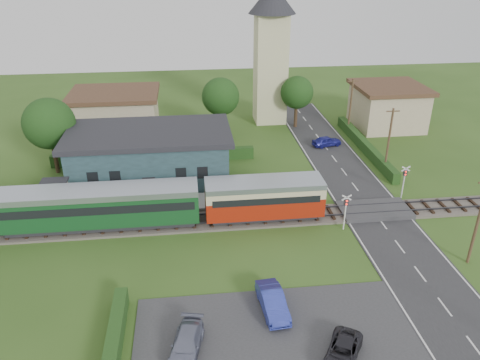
{
  "coord_description": "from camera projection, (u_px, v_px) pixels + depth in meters",
  "views": [
    {
      "loc": [
        -6.09,
        -32.6,
        20.98
      ],
      "look_at": [
        -1.82,
        4.0,
        2.92
      ],
      "focal_mm": 35.0,
      "sensor_mm": 36.0,
      "label": 1
    }
  ],
  "objects": [
    {
      "name": "ground",
      "position": [
        267.0,
        231.0,
        38.94
      ],
      "size": [
        120.0,
        120.0,
        0.0
      ],
      "primitive_type": "plane",
      "color": "#2D4C19"
    },
    {
      "name": "railway_track",
      "position": [
        263.0,
        218.0,
        40.68
      ],
      "size": [
        76.0,
        3.2,
        0.49
      ],
      "color": "#4C443D",
      "rests_on": "ground"
    },
    {
      "name": "road",
      "position": [
        383.0,
        224.0,
        39.97
      ],
      "size": [
        6.0,
        70.0,
        0.05
      ],
      "primitive_type": "cube",
      "color": "#28282B",
      "rests_on": "ground"
    },
    {
      "name": "car_park",
      "position": [
        276.0,
        339.0,
        28.07
      ],
      "size": [
        17.0,
        9.0,
        0.08
      ],
      "primitive_type": "cube",
      "color": "#333335",
      "rests_on": "ground"
    },
    {
      "name": "crossing_deck",
      "position": [
        374.0,
        210.0,
        41.67
      ],
      "size": [
        6.2,
        3.4,
        0.45
      ],
      "primitive_type": "cube",
      "color": "#333335",
      "rests_on": "ground"
    },
    {
      "name": "platform",
      "position": [
        149.0,
        205.0,
        42.44
      ],
      "size": [
        30.0,
        3.0,
        0.45
      ],
      "primitive_type": "cube",
      "color": "gray",
      "rests_on": "ground"
    },
    {
      "name": "equipment_hut",
      "position": [
        55.0,
        195.0,
        40.94
      ],
      "size": [
        2.3,
        2.3,
        2.55
      ],
      "color": "beige",
      "rests_on": "platform"
    },
    {
      "name": "station_building",
      "position": [
        150.0,
        156.0,
        46.52
      ],
      "size": [
        16.0,
        9.0,
        5.3
      ],
      "color": "#253C3D",
      "rests_on": "ground"
    },
    {
      "name": "train",
      "position": [
        61.0,
        208.0,
        38.02
      ],
      "size": [
        43.2,
        2.9,
        3.4
      ],
      "color": "#232328",
      "rests_on": "ground"
    },
    {
      "name": "church_tower",
      "position": [
        271.0,
        45.0,
        59.93
      ],
      "size": [
        6.0,
        6.0,
        17.6
      ],
      "color": "beige",
      "rests_on": "ground"
    },
    {
      "name": "house_west",
      "position": [
        116.0,
        113.0,
        58.45
      ],
      "size": [
        10.8,
        8.8,
        5.5
      ],
      "color": "tan",
      "rests_on": "ground"
    },
    {
      "name": "house_east",
      "position": [
        388.0,
        106.0,
        61.2
      ],
      "size": [
        8.8,
        8.8,
        5.5
      ],
      "color": "tan",
      "rests_on": "ground"
    },
    {
      "name": "hedge_carpark",
      "position": [
        114.0,
        346.0,
        26.83
      ],
      "size": [
        0.8,
        9.0,
        1.2
      ],
      "primitive_type": "cube",
      "color": "#193814",
      "rests_on": "ground"
    },
    {
      "name": "hedge_roadside",
      "position": [
        365.0,
        146.0,
        54.42
      ],
      "size": [
        0.8,
        18.0,
        1.2
      ],
      "primitive_type": "cube",
      "color": "#193814",
      "rests_on": "ground"
    },
    {
      "name": "hedge_station",
      "position": [
        154.0,
        157.0,
        51.44
      ],
      "size": [
        22.0,
        0.8,
        1.3
      ],
      "primitive_type": "cube",
      "color": "#193814",
      "rests_on": "ground"
    },
    {
      "name": "tree_a",
      "position": [
        49.0,
        124.0,
        46.98
      ],
      "size": [
        5.2,
        5.2,
        8.0
      ],
      "color": "#332316",
      "rests_on": "ground"
    },
    {
      "name": "tree_b",
      "position": [
        221.0,
        97.0,
        57.04
      ],
      "size": [
        4.6,
        4.6,
        7.34
      ],
      "color": "#332316",
      "rests_on": "ground"
    },
    {
      "name": "tree_c",
      "position": [
        297.0,
        93.0,
        60.02
      ],
      "size": [
        4.2,
        4.2,
        6.78
      ],
      "color": "#332316",
      "rests_on": "ground"
    },
    {
      "name": "utility_pole_b",
      "position": [
        478.0,
        221.0,
        33.47
      ],
      "size": [
        1.4,
        0.22,
        7.0
      ],
      "color": "#473321",
      "rests_on": "ground"
    },
    {
      "name": "utility_pole_c",
      "position": [
        389.0,
        140.0,
        47.74
      ],
      "size": [
        1.4,
        0.22,
        7.0
      ],
      "color": "#473321",
      "rests_on": "ground"
    },
    {
      "name": "utility_pole_d",
      "position": [
        350.0,
        106.0,
        58.44
      ],
      "size": [
        1.4,
        0.22,
        7.0
      ],
      "color": "#473321",
      "rests_on": "ground"
    },
    {
      "name": "crossing_signal_near",
      "position": [
        346.0,
        207.0,
        38.3
      ],
      "size": [
        0.84,
        0.28,
        3.28
      ],
      "color": "silver",
      "rests_on": "ground"
    },
    {
      "name": "crossing_signal_far",
      "position": [
        405.0,
        177.0,
        43.33
      ],
      "size": [
        0.84,
        0.28,
        3.28
      ],
      "color": "silver",
      "rests_on": "ground"
    },
    {
      "name": "streetlamp_west",
      "position": [
        48.0,
        127.0,
        53.15
      ],
      "size": [
        0.3,
        0.3,
        5.15
      ],
      "color": "#3F3F47",
      "rests_on": "ground"
    },
    {
      "name": "streetlamp_east",
      "position": [
        351.0,
        98.0,
        63.35
      ],
      "size": [
        0.3,
        0.3,
        5.15
      ],
      "color": "#3F3F47",
      "rests_on": "ground"
    },
    {
      "name": "car_on_road",
      "position": [
        327.0,
        141.0,
        55.65
      ],
      "size": [
        3.74,
        2.19,
        1.19
      ],
      "primitive_type": "imported",
      "rotation": [
        0.0,
        0.0,
        1.81
      ],
      "color": "navy",
      "rests_on": "road"
    },
    {
      "name": "car_park_blue",
      "position": [
        273.0,
        302.0,
        30.0
      ],
      "size": [
        1.77,
        4.19,
        1.34
      ],
      "primitive_type": "imported",
      "rotation": [
        0.0,
        0.0,
        0.09
      ],
      "color": "#2C38A0",
      "rests_on": "car_park"
    },
    {
      "name": "car_park_silver",
      "position": [
        186.0,
        344.0,
        26.89
      ],
      "size": [
        2.47,
        4.26,
        1.16
      ],
      "primitive_type": "imported",
      "rotation": [
        0.0,
        0.0,
        -0.22
      ],
      "color": "gray",
      "rests_on": "car_park"
    },
    {
      "name": "car_park_dark",
      "position": [
        343.0,
        352.0,
        26.45
      ],
      "size": [
        3.36,
        4.07,
        1.03
      ],
      "primitive_type": "imported",
      "rotation": [
        0.0,
        0.0,
        -0.53
      ],
      "color": "#252429",
      "rests_on": "car_park"
    },
    {
      "name": "pedestrian_near",
      "position": [
        218.0,
        195.0,
        42.04
      ],
      "size": [
        0.67,
        0.51,
        1.65
      ],
      "primitive_type": "imported",
      "rotation": [
        0.0,
        0.0,
        2.93
      ],
      "color": "gray",
      "rests_on": "platform"
    },
    {
      "name": "pedestrian_far",
      "position": [
        100.0,
        201.0,
        40.84
      ],
      "size": [
        0.87,
        1.02,
        1.84
      ],
      "primitive_type": "imported",
      "rotation": [
        0.0,
        0.0,
        1.35
      ],
      "color": "gray",
      "rests_on": "platform"
    }
  ]
}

